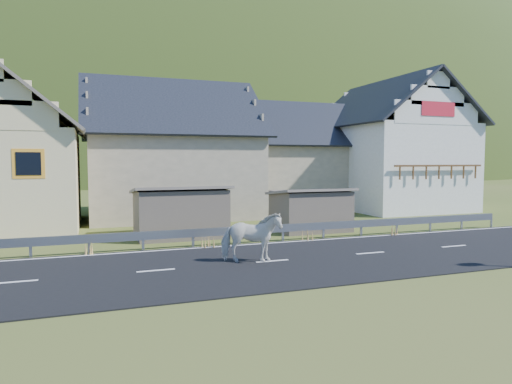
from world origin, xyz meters
name	(u,v)px	position (x,y,z in m)	size (l,w,h in m)	color
ground	(272,262)	(0.00, 0.00, 0.00)	(160.00, 160.00, 0.00)	#3C5017
road	(272,262)	(0.00, 0.00, 0.02)	(60.00, 7.00, 0.04)	black
lane_markings	(272,261)	(0.00, 0.00, 0.04)	(60.00, 6.60, 0.01)	silver
guardrail	(240,231)	(0.00, 3.68, 0.56)	(28.10, 0.09, 0.75)	#93969B
shed_left	(180,213)	(-2.00, 6.50, 1.10)	(4.30, 3.30, 2.40)	#706455
shed_right	(310,211)	(4.50, 6.00, 1.00)	(3.80, 2.90, 2.20)	#706455
house_cream	(4,144)	(-10.00, 12.00, 4.36)	(7.80, 9.80, 8.30)	beige
house_stone_a	(170,143)	(-1.00, 15.00, 4.63)	(10.80, 9.80, 8.90)	tan
house_stone_b	(298,151)	(9.00, 17.00, 4.24)	(9.80, 8.80, 8.10)	tan
house_white	(389,140)	(15.00, 14.00, 5.06)	(8.80, 10.80, 9.70)	white
mountain	(119,217)	(5.00, 180.00, -20.00)	(440.00, 280.00, 260.00)	#23310C
horse	(251,237)	(-0.75, 0.09, 0.91)	(2.06, 0.94, 1.74)	silver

